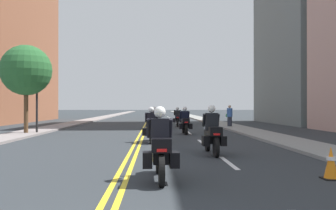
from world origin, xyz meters
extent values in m
plane|color=#2A2F33|center=(0.00, 48.00, 0.00)|extent=(264.00, 264.00, 0.00)
cube|color=gray|center=(-6.75, 48.00, 0.06)|extent=(2.03, 144.00, 0.12)
cube|color=gray|center=(6.75, 48.00, 0.06)|extent=(2.03, 144.00, 0.12)
cube|color=yellow|center=(-0.12, 48.00, 0.00)|extent=(0.12, 132.00, 0.01)
cube|color=yellow|center=(0.12, 48.00, 0.00)|extent=(0.12, 132.00, 0.01)
cube|color=silver|center=(2.87, 8.00, 0.00)|extent=(0.14, 2.40, 0.01)
cube|color=silver|center=(2.87, 14.00, 0.00)|extent=(0.14, 2.40, 0.01)
cube|color=silver|center=(2.87, 20.00, 0.00)|extent=(0.14, 2.40, 0.01)
cube|color=silver|center=(2.87, 26.00, 0.00)|extent=(0.14, 2.40, 0.01)
cube|color=silver|center=(2.87, 32.00, 0.00)|extent=(0.14, 2.40, 0.01)
cube|color=silver|center=(2.87, 38.00, 0.00)|extent=(0.14, 2.40, 0.01)
cube|color=silver|center=(2.87, 44.00, 0.00)|extent=(0.14, 2.40, 0.01)
cube|color=silver|center=(2.87, 50.00, 0.00)|extent=(0.14, 2.40, 0.01)
cube|color=silver|center=(2.87, 56.00, 0.00)|extent=(0.14, 2.40, 0.01)
cylinder|color=black|center=(0.83, 6.45, 0.32)|extent=(0.13, 0.65, 0.65)
cylinder|color=black|center=(0.88, 4.94, 0.32)|extent=(0.13, 0.65, 0.65)
cube|color=silver|center=(0.83, 6.45, 0.67)|extent=(0.15, 0.32, 0.04)
cube|color=black|center=(0.86, 5.69, 0.60)|extent=(0.36, 1.16, 0.40)
cube|color=black|center=(0.88, 5.01, 0.82)|extent=(0.41, 0.37, 0.28)
cube|color=red|center=(0.89, 4.82, 0.74)|extent=(0.20, 0.04, 0.06)
cube|color=black|center=(0.59, 5.23, 0.50)|extent=(0.21, 0.45, 0.32)
cube|color=black|center=(1.15, 5.25, 0.50)|extent=(0.21, 0.45, 0.32)
cube|color=#B2C1CC|center=(0.84, 6.17, 0.98)|extent=(0.36, 0.13, 0.36)
cube|color=black|center=(0.86, 5.64, 1.08)|extent=(0.41, 0.27, 0.55)
cylinder|color=black|center=(0.62, 5.78, 1.13)|extent=(0.11, 0.28, 0.45)
cylinder|color=black|center=(1.10, 5.80, 1.13)|extent=(0.11, 0.28, 0.45)
sphere|color=white|center=(0.86, 5.67, 1.49)|extent=(0.26, 0.26, 0.26)
cylinder|color=black|center=(2.65, 10.71, 0.32)|extent=(0.13, 0.65, 0.65)
cylinder|color=black|center=(2.69, 9.07, 0.32)|extent=(0.13, 0.65, 0.65)
cube|color=silver|center=(2.65, 10.71, 0.67)|extent=(0.15, 0.32, 0.04)
cube|color=black|center=(2.67, 9.89, 0.60)|extent=(0.35, 1.25, 0.40)
cube|color=black|center=(2.68, 9.16, 0.82)|extent=(0.41, 0.37, 0.28)
cube|color=red|center=(2.69, 8.97, 0.74)|extent=(0.20, 0.03, 0.06)
cube|color=black|center=(2.40, 9.40, 0.50)|extent=(0.21, 0.44, 0.32)
cube|color=black|center=(2.96, 9.41, 0.50)|extent=(0.21, 0.44, 0.32)
cube|color=#B2C1CC|center=(2.66, 10.42, 0.98)|extent=(0.36, 0.13, 0.36)
cube|color=black|center=(2.67, 9.84, 1.10)|extent=(0.41, 0.27, 0.59)
cylinder|color=black|center=(2.43, 9.99, 1.15)|extent=(0.11, 0.28, 0.45)
cylinder|color=black|center=(2.91, 10.00, 1.15)|extent=(0.11, 0.28, 0.45)
sphere|color=white|center=(2.67, 9.87, 1.54)|extent=(0.26, 0.26, 0.26)
cylinder|color=black|center=(0.60, 14.98, 0.32)|extent=(0.13, 0.64, 0.64)
cylinder|color=black|center=(0.59, 13.35, 0.32)|extent=(0.13, 0.64, 0.64)
cube|color=silver|center=(0.60, 14.98, 0.66)|extent=(0.14, 0.32, 0.04)
cube|color=black|center=(0.59, 14.16, 0.60)|extent=(0.33, 1.24, 0.40)
cube|color=black|center=(0.59, 13.43, 0.82)|extent=(0.40, 0.36, 0.28)
cube|color=red|center=(0.58, 13.24, 0.74)|extent=(0.20, 0.03, 0.06)
cube|color=black|center=(0.31, 13.68, 0.50)|extent=(0.20, 0.44, 0.32)
cube|color=black|center=(0.87, 13.67, 0.50)|extent=(0.20, 0.44, 0.32)
cube|color=#B2C1CC|center=(0.60, 14.68, 0.98)|extent=(0.36, 0.13, 0.36)
cube|color=black|center=(0.59, 14.11, 1.07)|extent=(0.40, 0.26, 0.54)
cylinder|color=black|center=(0.35, 14.27, 1.12)|extent=(0.10, 0.28, 0.45)
cylinder|color=black|center=(0.83, 14.26, 1.12)|extent=(0.10, 0.28, 0.45)
sphere|color=white|center=(0.59, 14.14, 1.48)|extent=(0.26, 0.26, 0.26)
cylinder|color=black|center=(2.51, 19.76, 0.30)|extent=(0.15, 0.61, 0.61)
cylinder|color=black|center=(2.54, 18.31, 0.30)|extent=(0.15, 0.61, 0.61)
cube|color=silver|center=(2.51, 19.76, 0.63)|extent=(0.15, 0.32, 0.04)
cube|color=black|center=(2.52, 19.04, 0.58)|extent=(0.34, 1.11, 0.40)
cube|color=black|center=(2.54, 18.38, 0.80)|extent=(0.41, 0.37, 0.28)
cube|color=red|center=(2.54, 18.19, 0.72)|extent=(0.20, 0.03, 0.06)
cube|color=black|center=(2.25, 18.59, 0.48)|extent=(0.21, 0.44, 0.32)
cube|color=black|center=(2.81, 18.61, 0.48)|extent=(0.21, 0.44, 0.32)
cube|color=#B2C1CC|center=(2.51, 19.50, 0.96)|extent=(0.36, 0.13, 0.36)
cube|color=black|center=(2.52, 18.99, 1.07)|extent=(0.41, 0.27, 0.57)
cylinder|color=black|center=(2.28, 19.13, 1.12)|extent=(0.11, 0.28, 0.45)
cylinder|color=black|center=(2.76, 19.14, 1.12)|extent=(0.11, 0.28, 0.45)
sphere|color=white|center=(2.52, 19.02, 1.50)|extent=(0.26, 0.26, 0.26)
cylinder|color=black|center=(0.72, 24.36, 0.32)|extent=(0.11, 0.64, 0.64)
cylinder|color=black|center=(0.71, 22.84, 0.32)|extent=(0.11, 0.64, 0.64)
cube|color=silver|center=(0.72, 24.36, 0.66)|extent=(0.14, 0.32, 0.04)
cube|color=black|center=(0.72, 23.60, 0.60)|extent=(0.33, 1.16, 0.40)
cube|color=black|center=(0.71, 22.91, 0.82)|extent=(0.40, 0.36, 0.28)
cube|color=red|center=(0.71, 22.72, 0.74)|extent=(0.20, 0.03, 0.06)
cube|color=black|center=(0.43, 23.15, 0.50)|extent=(0.20, 0.44, 0.32)
cube|color=black|center=(0.99, 23.14, 0.50)|extent=(0.20, 0.44, 0.32)
cube|color=#B2C1CC|center=(0.72, 24.09, 0.98)|extent=(0.36, 0.12, 0.36)
cube|color=black|center=(0.72, 23.55, 1.07)|extent=(0.40, 0.26, 0.54)
cylinder|color=black|center=(0.48, 23.70, 1.12)|extent=(0.10, 0.28, 0.45)
cylinder|color=black|center=(0.96, 23.70, 1.12)|extent=(0.10, 0.28, 0.45)
sphere|color=white|center=(0.72, 23.58, 1.48)|extent=(0.26, 0.26, 0.26)
cylinder|color=black|center=(2.63, 28.19, 0.33)|extent=(0.13, 0.67, 0.66)
cylinder|color=black|center=(2.58, 26.59, 0.33)|extent=(0.13, 0.67, 0.66)
cube|color=silver|center=(2.63, 28.19, 0.68)|extent=(0.15, 0.32, 0.04)
cube|color=black|center=(2.60, 27.39, 0.61)|extent=(0.36, 1.23, 0.40)
cube|color=black|center=(2.58, 26.67, 0.83)|extent=(0.41, 0.37, 0.28)
cube|color=red|center=(2.57, 26.48, 0.75)|extent=(0.20, 0.04, 0.06)
cube|color=black|center=(2.31, 26.92, 0.51)|extent=(0.22, 0.45, 0.32)
cube|color=black|center=(2.87, 26.90, 0.51)|extent=(0.22, 0.45, 0.32)
cube|color=#B2C1CC|center=(2.62, 27.91, 0.99)|extent=(0.36, 0.13, 0.36)
cube|color=black|center=(2.60, 27.34, 1.06)|extent=(0.41, 0.27, 0.50)
cylinder|color=black|center=(2.37, 27.50, 1.11)|extent=(0.11, 0.28, 0.45)
cylinder|color=black|center=(2.85, 27.48, 1.11)|extent=(0.11, 0.28, 0.45)
sphere|color=white|center=(2.60, 27.37, 1.46)|extent=(0.26, 0.26, 0.26)
cylinder|color=black|center=(0.76, 33.05, 0.30)|extent=(0.13, 0.61, 0.61)
cylinder|color=black|center=(0.69, 31.55, 0.30)|extent=(0.13, 0.61, 0.61)
cube|color=silver|center=(0.76, 33.05, 0.63)|extent=(0.16, 0.33, 0.04)
cube|color=black|center=(0.73, 32.30, 0.58)|extent=(0.37, 1.15, 0.40)
cube|color=black|center=(0.70, 31.63, 0.80)|extent=(0.42, 0.38, 0.28)
cube|color=red|center=(0.69, 31.44, 0.72)|extent=(0.20, 0.04, 0.06)
cube|color=black|center=(0.43, 31.86, 0.48)|extent=(0.22, 0.45, 0.32)
cube|color=black|center=(0.99, 31.84, 0.48)|extent=(0.22, 0.45, 0.32)
cube|color=#B2C1CC|center=(0.75, 32.78, 0.96)|extent=(0.37, 0.14, 0.36)
cube|color=black|center=(0.73, 32.25, 1.07)|extent=(0.41, 0.28, 0.57)
cylinder|color=black|center=(0.49, 32.41, 1.12)|extent=(0.11, 0.29, 0.45)
cylinder|color=black|center=(0.97, 32.39, 1.12)|extent=(0.11, 0.29, 0.45)
sphere|color=white|center=(0.73, 32.28, 1.49)|extent=(0.26, 0.26, 0.26)
cube|color=black|center=(4.65, 5.55, 0.01)|extent=(0.38, 0.38, 0.03)
cone|color=orange|center=(4.65, 5.55, 0.38)|extent=(0.30, 0.30, 0.70)
cylinder|color=white|center=(4.65, 5.55, 0.46)|extent=(0.20, 0.20, 0.08)
cylinder|color=black|center=(-6.13, 19.15, 1.80)|extent=(0.12, 0.12, 3.60)
cube|color=black|center=(-6.13, 19.15, 3.95)|extent=(0.28, 0.28, 0.80)
sphere|color=yellow|center=(-6.13, 19.00, 3.95)|extent=(0.18, 0.18, 0.18)
cube|color=#232833|center=(6.46, 25.16, 0.42)|extent=(0.34, 0.33, 0.83)
cube|color=#355FA6|center=(6.46, 25.16, 1.17)|extent=(0.42, 0.40, 0.66)
sphere|color=tan|center=(6.46, 25.16, 1.62)|extent=(0.22, 0.22, 0.22)
cube|color=#379042|center=(6.28, 25.30, 0.93)|extent=(0.19, 0.18, 0.24)
cylinder|color=#513822|center=(-6.61, 18.74, 1.34)|extent=(0.24, 0.24, 2.69)
sphere|color=#245B2B|center=(-6.61, 18.74, 3.70)|extent=(2.89, 2.89, 2.89)
camera|label=1|loc=(0.75, -2.37, 1.61)|focal=38.98mm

